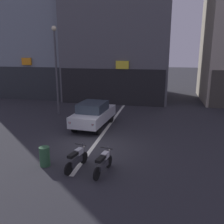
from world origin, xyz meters
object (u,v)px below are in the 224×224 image
object	(u,v)px
car_silver_crossing_near	(93,114)
motorcycle_white_row_left_mid	(103,163)
motorcycle_silver_row_leftmost	(77,159)
street_lamp	(56,62)
trash_bin	(45,156)

from	to	relation	value
car_silver_crossing_near	motorcycle_white_row_left_mid	distance (m)	6.16
motorcycle_silver_row_leftmost	motorcycle_white_row_left_mid	bearing A→B (deg)	-6.86
car_silver_crossing_near	street_lamp	size ratio (longest dim) A/B	0.65
motorcycle_white_row_left_mid	trash_bin	xyz separation A→B (m)	(-2.61, 0.12, -0.03)
street_lamp	motorcycle_silver_row_leftmost	distance (m)	9.81
motorcycle_white_row_left_mid	trash_bin	world-z (taller)	motorcycle_white_row_left_mid
motorcycle_silver_row_leftmost	motorcycle_white_row_left_mid	world-z (taller)	same
motorcycle_white_row_left_mid	street_lamp	bearing A→B (deg)	124.19
car_silver_crossing_near	motorcycle_white_row_left_mid	xyz separation A→B (m)	(2.08, -5.78, -0.43)
motorcycle_silver_row_leftmost	motorcycle_white_row_left_mid	distance (m)	1.18
car_silver_crossing_near	motorcycle_silver_row_leftmost	size ratio (longest dim) A/B	2.57
motorcycle_silver_row_leftmost	motorcycle_white_row_left_mid	size ratio (longest dim) A/B	0.99
motorcycle_silver_row_leftmost	trash_bin	size ratio (longest dim) A/B	1.93
motorcycle_silver_row_leftmost	motorcycle_white_row_left_mid	xyz separation A→B (m)	(1.17, -0.14, 0.00)
street_lamp	car_silver_crossing_near	bearing A→B (deg)	-34.63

